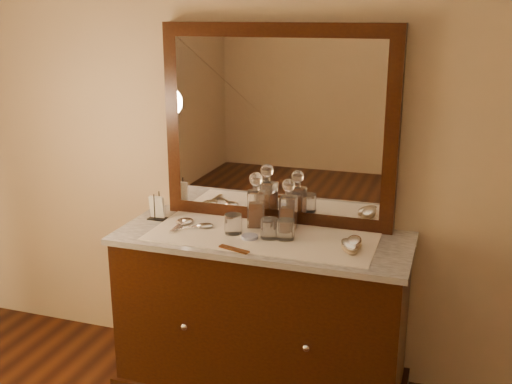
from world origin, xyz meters
TOP-DOWN VIEW (x-y plane):
  - dresser_cabinet at (0.00, 1.96)m, footprint 1.40×0.55m
  - dresser_plinth at (0.00, 1.96)m, footprint 1.46×0.59m
  - knob_left at (-0.30, 1.67)m, footprint 0.04×0.04m
  - knob_right at (0.30, 1.67)m, footprint 0.04×0.04m
  - marble_top at (0.00, 1.96)m, footprint 1.44×0.59m
  - mirror_frame at (0.00, 2.20)m, footprint 1.20×0.08m
  - mirror_glass at (0.00, 2.17)m, footprint 1.06×0.01m
  - lace_runner at (0.00, 1.94)m, footprint 1.10×0.45m
  - pin_dish at (-0.04, 1.89)m, footprint 0.11×0.11m
  - comb at (-0.06, 1.73)m, footprint 0.16×0.07m
  - napkin_rack at (-0.60, 2.01)m, footprint 0.10×0.06m
  - decanter_left at (-0.07, 2.07)m, footprint 0.10×0.10m
  - decanter_right at (0.10, 2.07)m, footprint 0.08×0.08m
  - brush_near at (0.44, 1.89)m, footprint 0.12×0.16m
  - brush_far at (0.45, 1.93)m, footprint 0.08×0.16m
  - hand_mirror_outer at (-0.43, 1.97)m, footprint 0.09×0.22m
  - hand_mirror_inner at (-0.32, 1.96)m, footprint 0.18×0.15m
  - tumblers at (0.01, 1.93)m, footprint 0.35×0.10m

SIDE VIEW (x-z plane):
  - dresser_plinth at x=0.00m, z-range 0.00..0.08m
  - dresser_cabinet at x=0.00m, z-range 0.00..0.82m
  - knob_left at x=-0.30m, z-range 0.43..0.47m
  - knob_right at x=0.30m, z-range 0.43..0.47m
  - marble_top at x=0.00m, z-range 0.82..0.85m
  - lace_runner at x=0.00m, z-range 0.85..0.85m
  - comb at x=-0.06m, z-range 0.85..0.86m
  - pin_dish at x=-0.04m, z-range 0.85..0.87m
  - hand_mirror_inner at x=-0.32m, z-range 0.85..0.87m
  - hand_mirror_outer at x=-0.43m, z-range 0.85..0.87m
  - brush_near at x=0.44m, z-range 0.85..0.90m
  - brush_far at x=0.45m, z-range 0.85..0.90m
  - tumblers at x=0.01m, z-range 0.85..0.95m
  - napkin_rack at x=-0.60m, z-range 0.84..0.98m
  - decanter_right at x=0.10m, z-range 0.82..1.09m
  - decanter_left at x=-0.07m, z-range 0.82..1.10m
  - mirror_frame at x=0.00m, z-range 0.85..1.85m
  - mirror_glass at x=0.00m, z-range 0.92..1.78m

